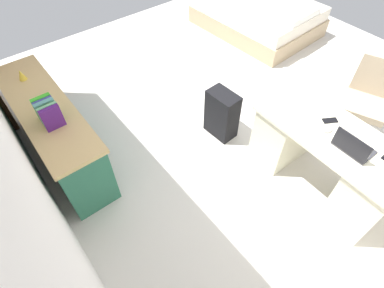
% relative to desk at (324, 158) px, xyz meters
% --- Properties ---
extents(ground_plane, '(6.04, 6.04, 0.00)m').
position_rel_desk_xyz_m(ground_plane, '(1.35, -0.22, -0.38)').
color(ground_plane, beige).
extents(desk, '(1.45, 0.69, 0.73)m').
position_rel_desk_xyz_m(desk, '(0.00, 0.00, 0.00)').
color(desk, beige).
rests_on(desk, ground_plane).
extents(office_chair, '(0.59, 0.59, 0.94)m').
position_rel_desk_xyz_m(office_chair, '(0.17, -0.95, 0.04)').
color(office_chair, black).
rests_on(office_chair, ground_plane).
extents(credenza, '(1.80, 0.48, 0.76)m').
position_rel_desk_xyz_m(credenza, '(1.97, 1.92, -0.00)').
color(credenza, '#28664C').
rests_on(credenza, ground_plane).
extents(bed, '(1.97, 1.50, 0.58)m').
position_rel_desk_xyz_m(bed, '(2.60, -1.82, -0.14)').
color(bed, tan).
rests_on(bed, ground_plane).
extents(suitcase_black, '(0.37, 0.24, 0.59)m').
position_rel_desk_xyz_m(suitcase_black, '(1.14, 0.30, -0.08)').
color(suitcase_black, black).
rests_on(suitcase_black, ground_plane).
extents(laptop, '(0.31, 0.23, 0.21)m').
position_rel_desk_xyz_m(laptop, '(-0.18, 0.07, 0.40)').
color(laptop, '#333338').
rests_on(laptop, desk).
extents(computer_mouse, '(0.06, 0.10, 0.03)m').
position_rel_desk_xyz_m(computer_mouse, '(0.07, 0.02, 0.36)').
color(computer_mouse, white).
rests_on(computer_mouse, desk).
extents(cell_phone_by_mouse, '(0.13, 0.15, 0.01)m').
position_rel_desk_xyz_m(cell_phone_by_mouse, '(0.14, -0.09, 0.35)').
color(cell_phone_by_mouse, black).
rests_on(cell_phone_by_mouse, desk).
extents(book_row, '(0.24, 0.17, 0.23)m').
position_rel_desk_xyz_m(book_row, '(1.69, 1.92, 0.49)').
color(book_row, '#4B1C6C').
rests_on(book_row, credenza).
extents(figurine_small, '(0.08, 0.08, 0.11)m').
position_rel_desk_xyz_m(figurine_small, '(2.47, 1.92, 0.43)').
color(figurine_small, gold).
rests_on(figurine_small, credenza).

